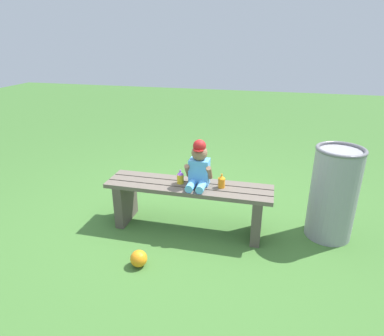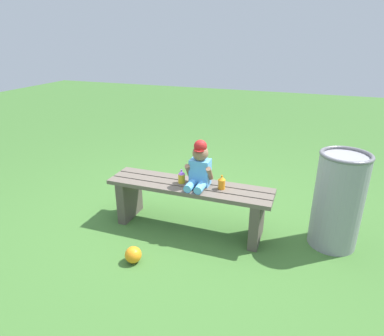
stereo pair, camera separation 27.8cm
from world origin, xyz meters
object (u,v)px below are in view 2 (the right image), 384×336
park_bench (189,199)px  sippy_cup_left (182,177)px  child_figure (200,166)px  toy_ball (133,255)px  sippy_cup_right (222,182)px  trash_bin (338,200)px

park_bench → sippy_cup_left: size_ratio=11.74×
child_figure → sippy_cup_left: (-0.16, -0.00, -0.12)m
sippy_cup_left → toy_ball: (-0.16, -0.63, -0.43)m
park_bench → sippy_cup_left: (-0.08, 0.01, 0.20)m
sippy_cup_right → toy_ball: 0.92m
sippy_cup_left → sippy_cup_right: size_ratio=1.00×
child_figure → toy_ball: child_figure is taller
child_figure → sippy_cup_right: bearing=-1.4°
sippy_cup_left → child_figure: bearing=1.6°
child_figure → toy_ball: (-0.32, -0.63, -0.55)m
child_figure → sippy_cup_right: child_figure is taller
toy_ball → trash_bin: size_ratio=0.16×
sippy_cup_left → toy_ball: 0.78m
sippy_cup_left → trash_bin: 1.31m
toy_ball → trash_bin: trash_bin is taller
park_bench → sippy_cup_right: (0.29, 0.01, 0.20)m
child_figure → sippy_cup_left: size_ratio=3.26×
park_bench → trash_bin: size_ratio=1.79×
park_bench → toy_ball: park_bench is taller
sippy_cup_right → sippy_cup_left: bearing=180.0°
sippy_cup_left → sippy_cup_right: same height
park_bench → trash_bin: trash_bin is taller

